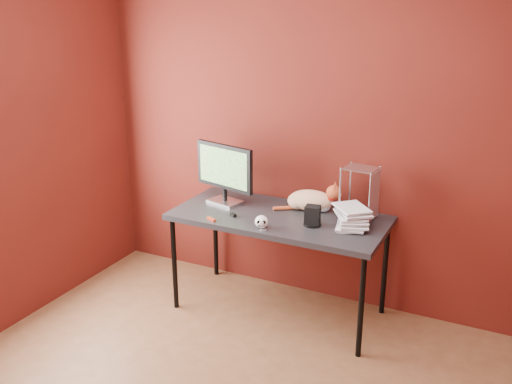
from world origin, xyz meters
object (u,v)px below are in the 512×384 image
at_px(skull_mug, 261,222).
at_px(book_stack, 344,116).
at_px(monitor, 225,171).
at_px(speaker, 313,216).
at_px(desk, 279,222).
at_px(cat, 311,200).

relative_size(skull_mug, book_stack, 0.06).
relative_size(monitor, speaker, 3.69).
bearing_deg(monitor, speaker, 3.45).
relative_size(desk, monitor, 2.96).
height_order(desk, monitor, monitor).
xyz_separation_m(monitor, book_stack, (0.91, -0.07, 0.50)).
height_order(skull_mug, speaker, speaker).
bearing_deg(book_stack, speaker, -158.39).
height_order(cat, book_stack, book_stack).
xyz_separation_m(desk, monitor, (-0.47, 0.06, 0.30)).
distance_m(desk, book_stack, 0.91).
relative_size(desk, cat, 3.27).
height_order(cat, skull_mug, cat).
xyz_separation_m(cat, speaker, (0.11, -0.26, -0.01)).
distance_m(desk, speaker, 0.30).
xyz_separation_m(monitor, cat, (0.63, 0.13, -0.17)).
bearing_deg(desk, speaker, -14.74).
distance_m(cat, skull_mug, 0.49).
bearing_deg(monitor, desk, 6.15).
distance_m(cat, speaker, 0.29).
bearing_deg(skull_mug, desk, 63.87).
distance_m(speaker, book_stack, 0.70).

